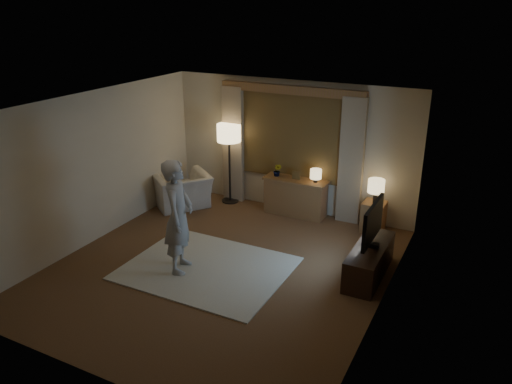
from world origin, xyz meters
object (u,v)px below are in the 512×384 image
Objects in this scene: sideboard at (295,198)px; armchair at (182,191)px; side_table at (373,217)px; person at (178,216)px; tv_stand at (369,261)px.

sideboard reaches higher than armchair.
armchair is 1.89× the size of side_table.
armchair is 0.59× the size of person.
tv_stand is (1.92, -1.67, -0.10)m from sideboard.
person is at bearing 71.20° from armchair.
armchair reaches higher than tv_stand.
side_table is at bearing -58.87° from person.
sideboard is 2.33m from armchair.
side_table is 0.40× the size of tv_stand.
sideboard reaches higher than side_table.
sideboard is 0.67× the size of person.
tv_stand is at bearing 113.39° from armchair.
person reaches higher than side_table.
person is at bearing -156.53° from tv_stand.
tv_stand is at bearing -77.55° from side_table.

